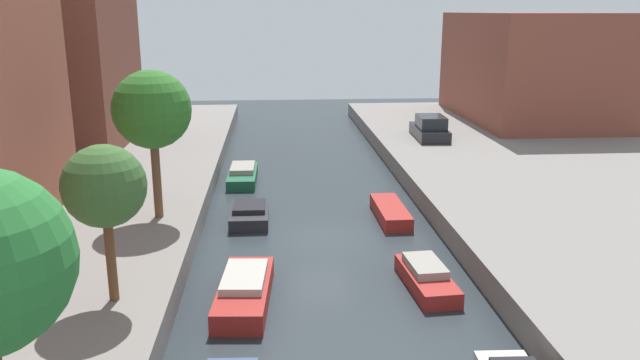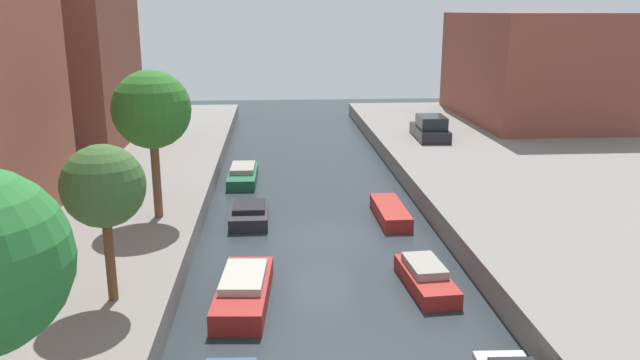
% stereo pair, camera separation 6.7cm
% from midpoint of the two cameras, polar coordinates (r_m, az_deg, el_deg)
% --- Properties ---
extents(ground_plane, '(84.00, 84.00, 0.00)m').
position_cam_midpoint_polar(ground_plane, '(26.24, 0.11, -5.27)').
color(ground_plane, '#232B30').
extents(low_block_right, '(10.00, 15.83, 7.97)m').
position_cam_midpoint_polar(low_block_right, '(51.51, 18.74, 9.70)').
color(low_block_right, brown).
rests_on(low_block_right, quay_right).
extents(street_tree_1, '(2.34, 2.34, 4.60)m').
position_cam_midpoint_polar(street_tree_1, '(18.43, -18.93, -0.61)').
color(street_tree_1, brown).
rests_on(street_tree_1, quay_left).
extents(street_tree_2, '(3.08, 3.08, 5.95)m').
position_cam_midpoint_polar(street_tree_2, '(25.56, -14.92, 6.12)').
color(street_tree_2, brown).
rests_on(street_tree_2, quay_left).
extents(parked_car, '(2.06, 4.51, 1.52)m').
position_cam_midpoint_polar(parked_car, '(42.00, 10.00, 4.58)').
color(parked_car, black).
rests_on(parked_car, quay_right).
extents(moored_boat_left_2, '(1.91, 4.63, 0.92)m').
position_cam_midpoint_polar(moored_boat_left_2, '(20.74, -6.83, -9.90)').
color(moored_boat_left_2, maroon).
rests_on(moored_boat_left_2, ground_plane).
extents(moored_boat_left_3, '(1.68, 3.26, 0.80)m').
position_cam_midpoint_polar(moored_boat_left_3, '(28.30, -6.36, -3.08)').
color(moored_boat_left_3, '#232328').
rests_on(moored_boat_left_3, ground_plane).
extents(moored_boat_left_4, '(1.58, 4.32, 0.85)m').
position_cam_midpoint_polar(moored_boat_left_4, '(34.99, -6.94, 0.47)').
color(moored_boat_left_4, '#195638').
rests_on(moored_boat_left_4, ground_plane).
extents(moored_boat_right_2, '(1.55, 3.69, 0.82)m').
position_cam_midpoint_polar(moored_boat_right_2, '(21.98, 9.64, -8.68)').
color(moored_boat_right_2, maroon).
rests_on(moored_boat_right_2, ground_plane).
extents(moored_boat_right_3, '(1.27, 4.08, 0.61)m').
position_cam_midpoint_polar(moored_boat_right_3, '(28.71, 6.45, -2.90)').
color(moored_boat_right_3, maroon).
rests_on(moored_boat_right_3, ground_plane).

